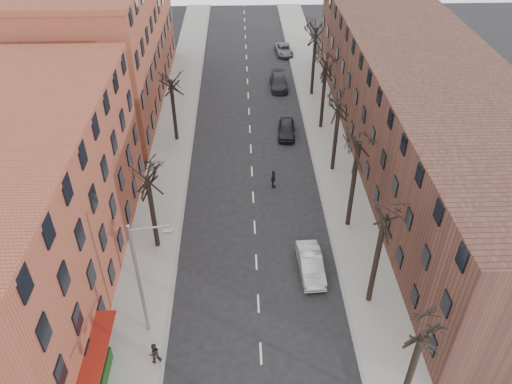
{
  "coord_description": "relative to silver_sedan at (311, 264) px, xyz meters",
  "views": [
    {
      "loc": [
        -0.94,
        -10.72,
        26.75
      ],
      "look_at": [
        0.09,
        19.44,
        4.0
      ],
      "focal_mm": 35.0,
      "sensor_mm": 36.0,
      "label": 1
    }
  ],
  "objects": [
    {
      "name": "sidewalk_right",
      "position": [
        4.08,
        20.1,
        -0.68
      ],
      "size": [
        4.0,
        90.0,
        0.15
      ],
      "primitive_type": "cube",
      "color": "gray",
      "rests_on": "ground"
    },
    {
      "name": "parked_car_mid",
      "position": [
        -0.12,
        31.19,
        -0.03
      ],
      "size": [
        2.08,
        5.03,
        1.45
      ],
      "primitive_type": "imported",
      "rotation": [
        0.0,
        0.0,
        0.01
      ],
      "color": "#212029",
      "rests_on": "ground"
    },
    {
      "name": "tree_right_c",
      "position": [
        3.68,
        5.1,
        -0.76
      ],
      "size": [
        5.2,
        5.2,
        11.6
      ],
      "primitive_type": null,
      "color": "black",
      "rests_on": "ground"
    },
    {
      "name": "parked_car_far",
      "position": [
        1.38,
        42.06,
        -0.12
      ],
      "size": [
        2.54,
        4.79,
        1.28
      ],
      "primitive_type": "imported",
      "rotation": [
        0.0,
        0.0,
        0.09
      ],
      "color": "#5B5D62",
      "rests_on": "ground"
    },
    {
      "name": "building_left_far",
      "position": [
        -19.92,
        29.1,
        6.24
      ],
      "size": [
        12.0,
        28.0,
        14.0
      ],
      "primitive_type": "cube",
      "color": "brown",
      "rests_on": "ground"
    },
    {
      "name": "sidewalk_left",
      "position": [
        -11.92,
        20.1,
        -0.68
      ],
      "size": [
        4.0,
        90.0,
        0.15
      ],
      "primitive_type": "cube",
      "color": "gray",
      "rests_on": "ground"
    },
    {
      "name": "tree_right_f",
      "position": [
        3.68,
        29.1,
        -0.76
      ],
      "size": [
        5.2,
        5.2,
        11.6
      ],
      "primitive_type": null,
      "color": "black",
      "rests_on": "ground"
    },
    {
      "name": "pedestrian_b",
      "position": [
        -10.38,
        -7.3,
        0.17
      ],
      "size": [
        0.91,
        0.81,
        1.55
      ],
      "primitive_type": "imported",
      "rotation": [
        0.0,
        0.0,
        3.48
      ],
      "color": "black",
      "rests_on": "sidewalk_left"
    },
    {
      "name": "parked_car_near",
      "position": [
        -0.12,
        19.65,
        -0.03
      ],
      "size": [
        2.07,
        4.4,
        1.46
      ],
      "primitive_type": "imported",
      "rotation": [
        0.0,
        0.0,
        -0.08
      ],
      "color": "black",
      "rests_on": "ground"
    },
    {
      "name": "tree_right_b",
      "position": [
        3.68,
        -2.9,
        -0.76
      ],
      "size": [
        5.2,
        5.2,
        10.8
      ],
      "primitive_type": null,
      "color": "black",
      "rests_on": "ground"
    },
    {
      "name": "tree_right_e",
      "position": [
        3.68,
        21.1,
        -0.76
      ],
      "size": [
        5.2,
        5.2,
        10.8
      ],
      "primitive_type": null,
      "color": "black",
      "rests_on": "ground"
    },
    {
      "name": "tree_left_a",
      "position": [
        -11.52,
        3.1,
        -0.76
      ],
      "size": [
        5.2,
        5.2,
        9.5
      ],
      "primitive_type": null,
      "color": "black",
      "rests_on": "ground"
    },
    {
      "name": "building_right",
      "position": [
        12.08,
        15.1,
        4.24
      ],
      "size": [
        12.0,
        50.0,
        10.0
      ],
      "primitive_type": "cube",
      "color": "#523226",
      "rests_on": "ground"
    },
    {
      "name": "building_left_near",
      "position": [
        -19.92,
        0.1,
        5.24
      ],
      "size": [
        12.0,
        26.0,
        12.0
      ],
      "primitive_type": "cube",
      "color": "brown",
      "rests_on": "ground"
    },
    {
      "name": "silver_sedan",
      "position": [
        0.0,
        0.0,
        0.0
      ],
      "size": [
        1.83,
        4.67,
        1.51
      ],
      "primitive_type": "imported",
      "rotation": [
        0.0,
        0.0,
        0.05
      ],
      "color": "#A4A6AB",
      "rests_on": "ground"
    },
    {
      "name": "pedestrian_crossing",
      "position": [
        -2.08,
        10.52,
        0.13
      ],
      "size": [
        0.55,
        1.09,
        1.78
      ],
      "primitive_type": "imported",
      "rotation": [
        0.0,
        0.0,
        1.45
      ],
      "color": "black",
      "rests_on": "ground"
    },
    {
      "name": "tree_left_b",
      "position": [
        -11.52,
        19.1,
        -0.76
      ],
      "size": [
        5.2,
        5.2,
        9.5
      ],
      "primitive_type": null,
      "color": "black",
      "rests_on": "ground"
    },
    {
      "name": "tree_right_d",
      "position": [
        3.68,
        13.1,
        -0.76
      ],
      "size": [
        5.2,
        5.2,
        10.0
      ],
      "primitive_type": null,
      "color": "black",
      "rests_on": "ground"
    },
    {
      "name": "streetlight",
      "position": [
        -10.95,
        -4.9,
        4.26
      ],
      "size": [
        2.45,
        0.22,
        9.03
      ],
      "color": "slate",
      "rests_on": "ground"
    }
  ]
}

